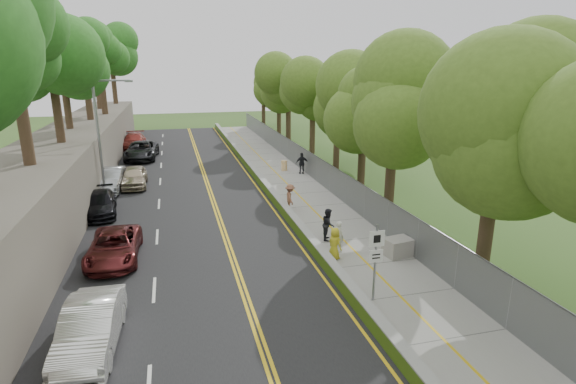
{
  "coord_description": "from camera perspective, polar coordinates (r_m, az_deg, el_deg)",
  "views": [
    {
      "loc": [
        -6.07,
        -17.26,
        8.86
      ],
      "look_at": [
        0.5,
        8.0,
        1.4
      ],
      "focal_mm": 28.0,
      "sensor_mm": 36.0,
      "label": 1
    }
  ],
  "objects": [
    {
      "name": "ground",
      "position": [
        20.32,
        4.38,
        -9.94
      ],
      "size": [
        140.0,
        140.0,
        0.0
      ],
      "primitive_type": "plane",
      "color": "#33511E",
      "rests_on": "ground"
    },
    {
      "name": "road",
      "position": [
        33.45,
        -12.91,
        0.22
      ],
      "size": [
        11.2,
        66.0,
        0.04
      ],
      "primitive_type": "cube",
      "color": "black",
      "rests_on": "ground"
    },
    {
      "name": "sidewalk",
      "position": [
        34.54,
        0.37,
        1.13
      ],
      "size": [
        4.2,
        66.0,
        0.05
      ],
      "primitive_type": "cube",
      "color": "gray",
      "rests_on": "ground"
    },
    {
      "name": "jersey_barrier",
      "position": [
        33.96,
        -3.38,
        1.33
      ],
      "size": [
        0.42,
        66.0,
        0.6
      ],
      "primitive_type": "cube",
      "color": "#8CEB1B",
      "rests_on": "ground"
    },
    {
      "name": "rock_embankment",
      "position": [
        33.8,
        -26.96,
        2.49
      ],
      "size": [
        5.0,
        66.0,
        4.0
      ],
      "primitive_type": "cube",
      "color": "#595147",
      "rests_on": "ground"
    },
    {
      "name": "chainlink_fence",
      "position": [
        34.89,
        3.71,
        2.9
      ],
      "size": [
        0.04,
        66.0,
        2.0
      ],
      "primitive_type": "cube",
      "color": "slate",
      "rests_on": "ground"
    },
    {
      "name": "trees_embankment",
      "position": [
        33.03,
        -28.0,
        17.04
      ],
      "size": [
        6.4,
        66.0,
        13.0
      ],
      "primitive_type": null,
      "color": "#317B24",
      "rests_on": "rock_embankment"
    },
    {
      "name": "trees_fenceside",
      "position": [
        34.85,
        7.66,
        12.76
      ],
      "size": [
        7.0,
        66.0,
        14.0
      ],
      "primitive_type": null,
      "color": "#557A25",
      "rests_on": "ground"
    },
    {
      "name": "streetlight",
      "position": [
        31.84,
        -22.55,
        7.13
      ],
      "size": [
        2.52,
        0.22,
        8.0
      ],
      "color": "gray",
      "rests_on": "ground"
    },
    {
      "name": "signpost",
      "position": [
        17.35,
        11.09,
        -7.78
      ],
      "size": [
        0.62,
        0.09,
        3.1
      ],
      "color": "gray",
      "rests_on": "sidewalk"
    },
    {
      "name": "construction_barrel",
      "position": [
        38.53,
        -0.49,
        3.38
      ],
      "size": [
        0.52,
        0.52,
        0.85
      ],
      "primitive_type": "cylinder",
      "color": "#FFA428",
      "rests_on": "sidewalk"
    },
    {
      "name": "concrete_block",
      "position": [
        22.14,
        13.81,
        -6.8
      ],
      "size": [
        1.41,
        1.15,
        0.84
      ],
      "primitive_type": "cube",
      "rotation": [
        0.0,
        0.0,
        0.17
      ],
      "color": "gray",
      "rests_on": "sidewalk"
    },
    {
      "name": "car_1",
      "position": [
        16.16,
        -23.8,
        -15.49
      ],
      "size": [
        1.82,
        4.64,
        1.51
      ],
      "primitive_type": "imported",
      "rotation": [
        0.0,
        0.0,
        -0.05
      ],
      "color": "white",
      "rests_on": "road"
    },
    {
      "name": "car_2",
      "position": [
        22.47,
        -21.22,
        -6.47
      ],
      "size": [
        2.34,
        4.85,
        1.33
      ],
      "primitive_type": "imported",
      "rotation": [
        0.0,
        0.0,
        -0.03
      ],
      "color": "#5C1C1D",
      "rests_on": "road"
    },
    {
      "name": "car_3",
      "position": [
        29.5,
        -22.8,
        -1.36
      ],
      "size": [
        2.33,
        4.81,
        1.35
      ],
      "primitive_type": "imported",
      "rotation": [
        0.0,
        0.0,
        0.1
      ],
      "color": "black",
      "rests_on": "road"
    },
    {
      "name": "car_4",
      "position": [
        35.26,
        -18.95,
        1.84
      ],
      "size": [
        1.78,
        4.41,
        1.5
      ],
      "primitive_type": "imported",
      "rotation": [
        0.0,
        0.0,
        0.0
      ],
      "color": "tan",
      "rests_on": "road"
    },
    {
      "name": "car_5",
      "position": [
        34.71,
        -21.66,
        1.46
      ],
      "size": [
        2.07,
        5.03,
        1.62
      ],
      "primitive_type": "imported",
      "rotation": [
        0.0,
        0.0,
        -0.07
      ],
      "color": "#A8ACB1",
      "rests_on": "road"
    },
    {
      "name": "car_6",
      "position": [
        45.41,
        -18.12,
        5.04
      ],
      "size": [
        3.24,
        6.23,
        1.68
      ],
      "primitive_type": "imported",
      "rotation": [
        0.0,
        0.0,
        -0.08
      ],
      "color": "black",
      "rests_on": "road"
    },
    {
      "name": "car_7",
      "position": [
        51.24,
        -18.95,
        6.11
      ],
      "size": [
        2.32,
        5.67,
        1.65
      ],
      "primitive_type": "imported",
      "rotation": [
        0.0,
        0.0,
        0.0
      ],
      "color": "maroon",
      "rests_on": "road"
    },
    {
      "name": "car_8",
      "position": [
        53.75,
        -19.37,
        6.46
      ],
      "size": [
        2.31,
        4.8,
        1.58
      ],
      "primitive_type": "imported",
      "rotation": [
        0.0,
        0.0,
        0.1
      ],
      "color": "silver",
      "rests_on": "road"
    },
    {
      "name": "painter_0",
      "position": [
        21.14,
        5.95,
        -6.51
      ],
      "size": [
        0.75,
        0.88,
        1.53
      ],
      "primitive_type": "imported",
      "rotation": [
        0.0,
        0.0,
        2.01
      ],
      "color": "gold",
      "rests_on": "sidewalk"
    },
    {
      "name": "painter_1",
      "position": [
        22.0,
        6.51,
        -5.58
      ],
      "size": [
        0.53,
        0.65,
        1.54
      ],
      "primitive_type": "imported",
      "rotation": [
        0.0,
        0.0,
        1.91
      ],
      "color": "silver",
      "rests_on": "sidewalk"
    },
    {
      "name": "painter_2",
      "position": [
        23.34,
        5.15,
        -4.09
      ],
      "size": [
        0.89,
        0.99,
        1.67
      ],
      "primitive_type": "imported",
      "rotation": [
        0.0,
        0.0,
        1.19
      ],
      "color": "black",
      "rests_on": "sidewalk"
    },
    {
      "name": "painter_3",
      "position": [
        27.75,
        0.27,
        -0.72
      ],
      "size": [
        0.71,
        1.14,
        1.7
      ],
      "primitive_type": "imported",
      "rotation": [
        0.0,
        0.0,
        1.5
      ],
      "color": "brown",
      "rests_on": "sidewalk"
    },
    {
      "name": "person_far",
      "position": [
        37.23,
        1.78,
        3.66
      ],
      "size": [
        1.08,
        0.52,
        1.78
      ],
      "primitive_type": "imported",
      "rotation": [
        0.0,
        0.0,
        3.06
      ],
      "color": "black",
      "rests_on": "sidewalk"
    }
  ]
}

